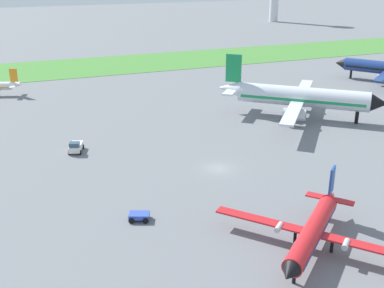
# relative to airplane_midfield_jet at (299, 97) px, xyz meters

# --- Properties ---
(ground_plane) EXTENTS (600.00, 600.00, 0.00)m
(ground_plane) POSITION_rel_airplane_midfield_jet_xyz_m (-24.83, -16.83, -4.26)
(ground_plane) COLOR slate
(grass_taxiway_strip) EXTENTS (360.00, 28.00, 0.08)m
(grass_taxiway_strip) POSITION_rel_airplane_midfield_jet_xyz_m (-24.83, 64.60, -4.22)
(grass_taxiway_strip) COLOR #478438
(grass_taxiway_strip) RESTS_ON ground_plane
(airplane_midfield_jet) EXTENTS (27.73, 27.07, 11.82)m
(airplane_midfield_jet) POSITION_rel_airplane_midfield_jet_xyz_m (0.00, 0.00, 0.00)
(airplane_midfield_jet) COLOR silver
(airplane_midfield_jet) RESTS_ON ground_plane
(airplane_foreground_turboprop) EXTENTS (15.87, 17.67, 6.62)m
(airplane_foreground_turboprop) POSITION_rel_airplane_midfield_jet_xyz_m (-24.46, -40.08, -1.84)
(airplane_foreground_turboprop) COLOR red
(airplane_foreground_turboprop) RESTS_ON ground_plane
(baggage_cart_near_gate) EXTENTS (2.86, 2.50, 0.90)m
(baggage_cart_near_gate) POSITION_rel_airplane_midfield_jet_xyz_m (-39.90, -27.27, -3.69)
(baggage_cart_near_gate) COLOR #334FB2
(baggage_cart_near_gate) RESTS_ON ground_plane
(pushback_tug_by_runway) EXTENTS (2.98, 3.99, 1.95)m
(pushback_tug_by_runway) POSITION_rel_airplane_midfield_jet_xyz_m (-43.60, -2.39, -3.34)
(pushback_tug_by_runway) COLOR white
(pushback_tug_by_runway) RESTS_ON ground_plane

